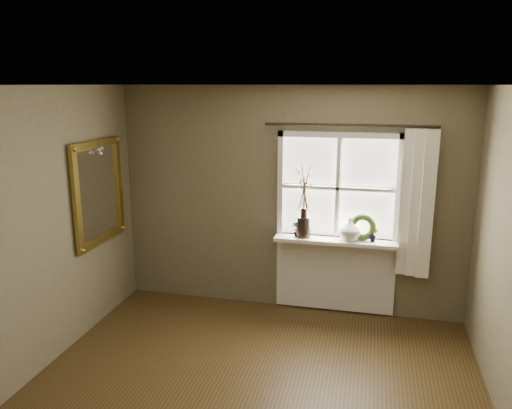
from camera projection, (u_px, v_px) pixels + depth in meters
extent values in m
plane|color=silver|center=(236.00, 85.00, 3.30)|extent=(4.50, 4.50, 0.00)
cube|color=brown|center=(290.00, 200.00, 5.78)|extent=(4.00, 0.10, 2.60)
cube|color=silver|center=(336.00, 239.00, 5.68)|extent=(1.36, 0.06, 0.06)
cube|color=silver|center=(340.00, 135.00, 5.40)|extent=(1.36, 0.06, 0.06)
cube|color=silver|center=(280.00, 186.00, 5.69)|extent=(0.06, 0.06, 1.24)
cube|color=silver|center=(398.00, 191.00, 5.39)|extent=(0.06, 0.06, 1.24)
cube|color=silver|center=(338.00, 188.00, 5.54)|extent=(1.24, 0.05, 0.04)
cube|color=silver|center=(338.00, 188.00, 5.54)|extent=(0.04, 0.05, 1.12)
cube|color=white|center=(310.00, 161.00, 5.57)|extent=(0.59, 0.01, 0.53)
cube|color=white|center=(369.00, 163.00, 5.42)|extent=(0.59, 0.01, 0.53)
cube|color=white|center=(308.00, 212.00, 5.71)|extent=(0.59, 0.01, 0.53)
cube|color=white|center=(366.00, 215.00, 5.56)|extent=(0.59, 0.01, 0.53)
cube|color=silver|center=(335.00, 241.00, 5.58)|extent=(1.36, 0.26, 0.04)
cube|color=silver|center=(335.00, 274.00, 5.79)|extent=(1.36, 0.04, 0.88)
cylinder|color=black|center=(304.00, 227.00, 5.63)|extent=(0.21, 0.21, 0.24)
imported|color=silver|center=(350.00, 229.00, 5.51)|extent=(0.27, 0.27, 0.25)
torus|color=#364A21|center=(362.00, 230.00, 5.52)|extent=(0.31, 0.16, 0.31)
imported|color=#364A21|center=(296.00, 229.00, 5.66)|extent=(0.11, 0.08, 0.18)
imported|color=#364A21|center=(374.00, 235.00, 5.47)|extent=(0.09, 0.08, 0.15)
cube|color=white|center=(417.00, 204.00, 5.29)|extent=(0.36, 0.12, 1.59)
cylinder|color=black|center=(350.00, 125.00, 5.31)|extent=(1.84, 0.03, 0.03)
cube|color=white|center=(98.00, 192.00, 5.40)|extent=(0.02, 0.78, 0.96)
cube|color=olive|center=(95.00, 144.00, 5.28)|extent=(0.05, 0.95, 0.08)
cube|color=olive|center=(103.00, 238.00, 5.52)|extent=(0.05, 0.95, 0.08)
cube|color=olive|center=(76.00, 201.00, 4.99)|extent=(0.05, 0.08, 0.96)
cube|color=olive|center=(119.00, 185.00, 5.81)|extent=(0.05, 0.08, 0.96)
sphere|color=silver|center=(99.00, 150.00, 5.25)|extent=(0.04, 0.04, 0.04)
sphere|color=silver|center=(100.00, 153.00, 5.29)|extent=(0.04, 0.04, 0.04)
sphere|color=silver|center=(101.00, 148.00, 5.31)|extent=(0.04, 0.04, 0.04)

